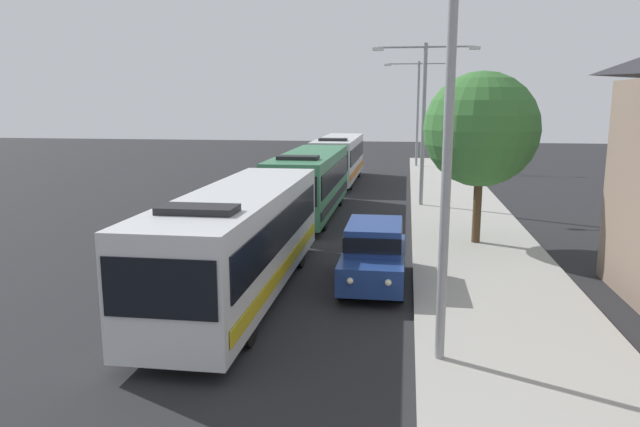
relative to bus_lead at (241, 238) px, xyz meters
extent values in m
cube|color=silver|center=(0.00, 0.02, 0.01)|extent=(2.50, 11.24, 2.70)
cube|color=black|center=(1.27, 0.02, 0.36)|extent=(0.04, 10.34, 1.00)
cube|color=black|center=(-1.27, 0.02, 0.36)|extent=(0.04, 10.34, 1.00)
cube|color=black|center=(0.00, -5.62, 0.31)|extent=(2.30, 0.04, 1.20)
cube|color=gold|center=(1.28, 0.02, -0.79)|extent=(0.03, 10.67, 0.36)
cube|color=black|center=(0.00, -3.35, 1.44)|extent=(1.75, 0.90, 0.16)
cylinder|color=black|center=(1.10, -3.46, -1.19)|extent=(0.28, 1.00, 1.00)
cylinder|color=black|center=(-1.10, -3.46, -1.19)|extent=(0.28, 1.00, 1.00)
cylinder|color=black|center=(1.10, 3.11, -1.19)|extent=(0.28, 1.00, 1.00)
cylinder|color=black|center=(-1.10, 3.11, -1.19)|extent=(0.28, 1.00, 1.00)
cube|color=#33724C|center=(0.00, 12.26, 0.01)|extent=(2.50, 10.70, 2.70)
cube|color=black|center=(1.27, 12.26, 0.36)|extent=(0.04, 9.85, 1.00)
cube|color=black|center=(-1.27, 12.26, 0.36)|extent=(0.04, 9.85, 1.00)
cube|color=black|center=(0.00, 6.89, 0.31)|extent=(2.30, 0.04, 1.20)
cube|color=black|center=(1.28, 12.26, -0.79)|extent=(0.03, 10.17, 0.36)
cube|color=black|center=(0.00, 9.05, 1.44)|extent=(1.75, 0.90, 0.16)
cylinder|color=black|center=(1.10, 8.95, -1.19)|extent=(0.28, 1.00, 1.00)
cylinder|color=black|center=(-1.10, 8.95, -1.19)|extent=(0.28, 1.00, 1.00)
cylinder|color=black|center=(1.10, 15.21, -1.19)|extent=(0.28, 1.00, 1.00)
cylinder|color=black|center=(-1.10, 15.21, -1.19)|extent=(0.28, 1.00, 1.00)
cube|color=silver|center=(0.00, 24.46, 0.01)|extent=(2.50, 10.86, 2.70)
cube|color=black|center=(1.27, 24.46, 0.36)|extent=(0.04, 9.99, 1.00)
cube|color=black|center=(-1.27, 24.46, 0.36)|extent=(0.04, 9.99, 1.00)
cube|color=black|center=(0.00, 19.01, 0.31)|extent=(2.30, 0.04, 1.20)
cube|color=orange|center=(1.28, 24.46, -0.79)|extent=(0.03, 10.31, 0.36)
cube|color=black|center=(0.00, 21.21, 1.44)|extent=(1.75, 0.90, 0.16)
cylinder|color=black|center=(1.10, 21.10, -1.19)|extent=(0.28, 1.00, 1.00)
cylinder|color=black|center=(-1.10, 21.10, -1.19)|extent=(0.28, 1.00, 1.00)
cylinder|color=black|center=(1.10, 27.45, -1.19)|extent=(0.28, 1.00, 1.00)
cylinder|color=black|center=(-1.10, 27.45, -1.19)|extent=(0.28, 1.00, 1.00)
cube|color=navy|center=(3.70, 1.54, -0.99)|extent=(1.84, 4.52, 0.80)
cube|color=navy|center=(3.70, 1.69, -0.19)|extent=(1.62, 2.62, 0.80)
cube|color=black|center=(3.70, 1.69, -0.19)|extent=(1.66, 2.71, 0.44)
sphere|color=#F9EFCC|center=(3.19, -0.74, -0.89)|extent=(0.18, 0.18, 0.18)
sphere|color=#F9EFCC|center=(4.20, -0.74, -0.89)|extent=(0.18, 0.18, 0.18)
cylinder|color=black|center=(2.88, 0.14, -1.34)|extent=(0.22, 0.70, 0.70)
cylinder|color=black|center=(4.52, 0.14, -1.34)|extent=(0.22, 0.70, 0.70)
cylinder|color=black|center=(2.88, 2.94, -1.34)|extent=(0.22, 0.70, 0.70)
cylinder|color=black|center=(4.52, 2.94, -1.34)|extent=(0.22, 0.70, 0.70)
cylinder|color=gray|center=(5.40, -3.81, 2.89)|extent=(0.20, 0.20, 8.87)
cylinder|color=gray|center=(5.40, 15.26, 2.57)|extent=(0.20, 0.20, 8.22)
cylinder|color=gray|center=(4.21, 15.26, 6.48)|extent=(2.38, 0.10, 0.10)
cube|color=silver|center=(3.02, 15.26, 6.40)|extent=(0.56, 0.28, 0.16)
cylinder|color=gray|center=(6.59, 15.26, 6.48)|extent=(2.38, 0.10, 0.10)
cube|color=silver|center=(7.78, 15.26, 6.40)|extent=(0.56, 0.28, 0.16)
cylinder|color=gray|center=(5.40, 34.33, 2.73)|extent=(0.20, 0.20, 8.53)
cylinder|color=gray|center=(4.13, 34.33, 6.79)|extent=(2.54, 0.10, 0.10)
cube|color=silver|center=(2.86, 34.33, 6.71)|extent=(0.56, 0.28, 0.16)
cylinder|color=gray|center=(6.67, 34.33, 6.79)|extent=(2.54, 0.10, 0.10)
cube|color=silver|center=(7.94, 34.33, 6.71)|extent=(0.56, 0.28, 0.16)
cylinder|color=#4C3823|center=(7.32, 7.08, -0.24)|extent=(0.32, 0.32, 2.61)
sphere|color=#387033|center=(7.32, 7.08, 2.78)|extent=(4.29, 4.29, 4.29)
camera|label=1|loc=(4.60, -15.86, 3.83)|focal=33.29mm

